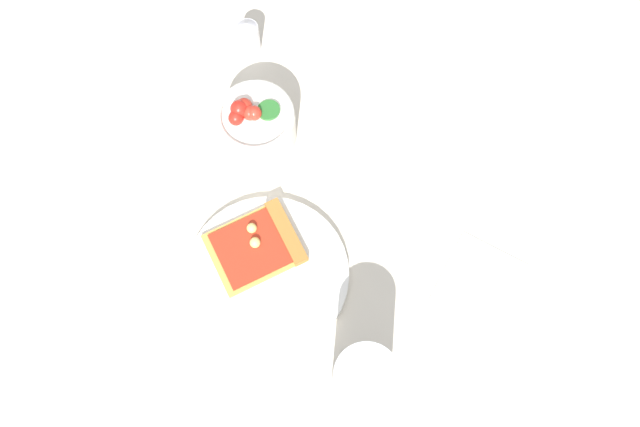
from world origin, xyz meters
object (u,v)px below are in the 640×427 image
(salad_bowl, at_px, (256,125))
(paper_napkin, at_px, (478,289))
(pepper_shaker, at_px, (248,36))
(pizza_slice_main, at_px, (260,244))
(soda_glass, at_px, (364,382))
(plate, at_px, (267,275))

(salad_bowl, height_order, paper_napkin, salad_bowl)
(pepper_shaker, bearing_deg, salad_bowl, -136.66)
(pizza_slice_main, bearing_deg, paper_napkin, -64.14)
(soda_glass, bearing_deg, plate, 77.42)
(salad_bowl, bearing_deg, pepper_shaker, 43.34)
(soda_glass, bearing_deg, salad_bowl, 58.80)
(soda_glass, relative_size, pepper_shaker, 1.94)
(salad_bowl, xyz_separation_m, pepper_shaker, (0.11, 0.10, -0.01))
(plate, height_order, paper_napkin, plate)
(plate, height_order, salad_bowl, salad_bowl)
(plate, bearing_deg, soda_glass, -102.58)
(plate, bearing_deg, paper_napkin, -56.66)
(plate, xyz_separation_m, salad_bowl, (0.16, 0.14, 0.03))
(pizza_slice_main, height_order, salad_bowl, salad_bowl)
(pepper_shaker, bearing_deg, plate, -137.56)
(plate, bearing_deg, pizza_slice_main, 50.30)
(pizza_slice_main, distance_m, paper_napkin, 0.30)
(salad_bowl, xyz_separation_m, soda_glass, (-0.20, -0.33, 0.02))
(plate, xyz_separation_m, pepper_shaker, (0.27, 0.24, 0.03))
(paper_napkin, relative_size, pepper_shaker, 1.92)
(pizza_slice_main, xyz_separation_m, soda_glass, (-0.07, -0.22, 0.04))
(paper_napkin, bearing_deg, pizza_slice_main, 115.86)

